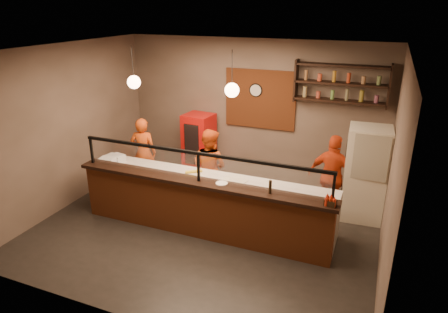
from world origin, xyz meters
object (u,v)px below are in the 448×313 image
at_px(cook_right, 333,177).
at_px(fridge, 365,174).
at_px(cook_mid, 210,167).
at_px(red_cooler, 199,145).
at_px(pepper_mill, 270,187).
at_px(condiment_caddy, 330,203).
at_px(pizza_dough, 236,179).
at_px(cook_left, 144,153).
at_px(wall_clock, 256,90).

distance_m(cook_right, fridge, 0.60).
distance_m(cook_mid, red_cooler, 1.47).
relative_size(cook_mid, pepper_mill, 7.12).
bearing_deg(pepper_mill, condiment_caddy, -3.12).
bearing_deg(pizza_dough, condiment_caddy, -20.92).
distance_m(red_cooler, pepper_mill, 3.47).
xyz_separation_m(cook_mid, fridge, (2.95, 0.55, 0.11)).
xyz_separation_m(cook_left, condiment_caddy, (4.25, -1.49, 0.32)).
distance_m(cook_left, cook_right, 4.09).
xyz_separation_m(cook_mid, pizza_dough, (0.80, -0.62, 0.11)).
xyz_separation_m(cook_left, fridge, (4.65, 0.34, 0.11)).
bearing_deg(wall_clock, cook_left, -148.44).
relative_size(cook_right, fridge, 0.91).
relative_size(cook_mid, pizza_dough, 3.53).
bearing_deg(pizza_dough, wall_clock, 99.15).
xyz_separation_m(fridge, red_cooler, (-3.77, 0.67, -0.15)).
bearing_deg(wall_clock, cook_mid, -106.58).
height_order(cook_mid, pepper_mill, cook_mid).
distance_m(cook_right, condiment_caddy, 1.69).
distance_m(fridge, pizza_dough, 2.45).
relative_size(cook_left, fridge, 0.88).
relative_size(fridge, pizza_dough, 4.02).
height_order(cook_left, red_cooler, cook_left).
bearing_deg(fridge, cook_left, -179.15).
xyz_separation_m(cook_right, red_cooler, (-3.20, 0.85, -0.07)).
distance_m(wall_clock, red_cooler, 1.88).
xyz_separation_m(wall_clock, cook_mid, (-0.45, -1.53, -1.31)).
relative_size(red_cooler, condiment_caddy, 9.00).
distance_m(cook_right, pepper_mill, 1.82).
xyz_separation_m(cook_right, pizza_dough, (-1.59, -0.99, 0.09)).
distance_m(cook_left, fridge, 4.66).
distance_m(wall_clock, pepper_mill, 3.14).
bearing_deg(cook_right, pizza_dough, 42.21).
relative_size(fridge, red_cooler, 1.20).
bearing_deg(cook_left, cook_mid, 159.26).
height_order(fridge, condiment_caddy, fridge).
bearing_deg(cook_right, pepper_mill, 74.42).
relative_size(cook_left, cook_mid, 1.00).
bearing_deg(condiment_caddy, wall_clock, 126.72).
distance_m(cook_mid, cook_right, 2.42).
xyz_separation_m(cook_right, condiment_caddy, (0.17, -1.66, 0.29)).
bearing_deg(pepper_mill, pizza_dough, 142.54).
distance_m(wall_clock, pizza_dough, 2.48).
height_order(wall_clock, condiment_caddy, wall_clock).
xyz_separation_m(red_cooler, pizza_dough, (1.61, -1.83, 0.16)).
height_order(fridge, pizza_dough, fridge).
height_order(red_cooler, pizza_dough, red_cooler).
bearing_deg(pepper_mill, red_cooler, 134.62).
height_order(wall_clock, cook_mid, wall_clock).
bearing_deg(wall_clock, red_cooler, -166.26).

